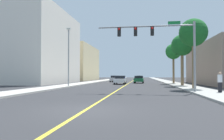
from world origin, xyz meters
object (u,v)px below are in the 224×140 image
traffic_signal_mast (161,39)px  car_silver (115,79)px  palm_far (173,52)px  street_lamp (69,54)px  palm_mid (182,46)px  pedestrian (220,82)px  car_white (120,80)px  car_blue (139,78)px  car_green (139,79)px  palm_near (193,33)px

traffic_signal_mast → car_silver: traffic_signal_mast is taller
palm_far → street_lamp: bearing=-145.4°
traffic_signal_mast → palm_far: (3.77, 18.49, 0.78)m
traffic_signal_mast → palm_mid: bearing=71.0°
traffic_signal_mast → street_lamp: bearing=145.9°
street_lamp → palm_far: (15.39, 10.61, 1.15)m
palm_mid → pedestrian: size_ratio=4.21×
car_white → pedestrian: 20.32m
car_blue → pedestrian: (7.22, -40.41, 0.25)m
palm_mid → car_green: (-6.29, 11.31, -5.02)m
pedestrian → traffic_signal_mast: bearing=-171.3°
traffic_signal_mast → car_blue: traffic_signal_mast is taller
car_green → car_white: car_white is taller
palm_mid → car_silver: (-12.01, 17.75, -5.01)m
car_green → car_white: size_ratio=1.12×
car_blue → car_silver: 11.91m
palm_mid → car_white: 11.95m
traffic_signal_mast → palm_near: bearing=49.3°
palm_near → palm_mid: palm_near is taller
car_silver → palm_near: bearing=-63.0°
street_lamp → palm_far: bearing=34.6°
car_blue → car_silver: size_ratio=1.12×
traffic_signal_mast → palm_far: palm_far is taller
street_lamp → car_blue: size_ratio=1.72×
traffic_signal_mast → street_lamp: 14.04m
palm_mid → car_white: palm_mid is taller
palm_far → car_green: 8.94m
car_white → car_green: bearing=63.0°
palm_mid → street_lamp: bearing=-166.9°
car_blue → street_lamp: bearing=-106.0°
street_lamp → palm_near: size_ratio=1.03×
palm_mid → palm_far: (-0.19, 6.99, -0.11)m
palm_mid → car_blue: palm_mid is taller
car_white → car_blue: 23.09m
palm_mid → pedestrian: 13.08m
palm_near → palm_mid: 7.01m
palm_far → car_blue: bearing=106.2°
traffic_signal_mast → car_white: 18.20m
traffic_signal_mast → palm_far: size_ratio=1.27×
palm_near → palm_far: size_ratio=1.10×
traffic_signal_mast → palm_near: size_ratio=1.15×
street_lamp → car_green: street_lamp is taller
car_white → car_silver: 12.65m
car_blue → car_silver: (-5.64, -10.50, -0.00)m
car_silver → car_green: bearing=-47.1°
car_green → car_blue: bearing=91.9°
palm_far → car_green: (-6.09, 4.32, -4.91)m
palm_far → car_silver: (-11.82, 10.76, -4.90)m
car_silver → palm_mid: bearing=-54.7°
traffic_signal_mast → palm_mid: 12.19m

